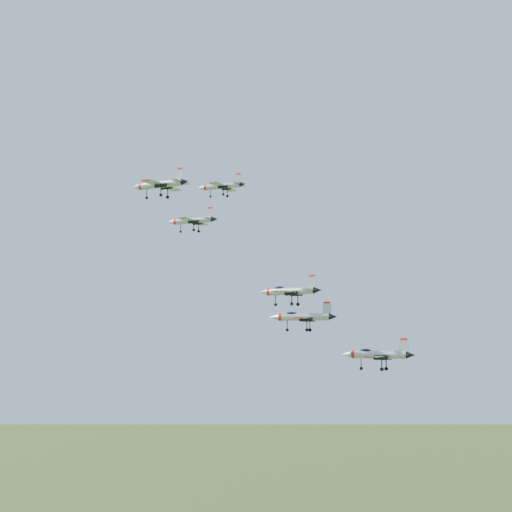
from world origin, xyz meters
The scene contains 6 objects.
jet_lead centered at (-13.48, 12.88, 155.35)m, with size 11.34×9.49×3.03m.
jet_left_high centered at (-11.59, 0.18, 145.96)m, with size 11.16×9.33×2.99m.
jet_right_high centered at (-1.09, -22.41, 147.84)m, with size 10.96×9.10×2.93m.
jet_left_low centered at (7.31, 10.33, 127.09)m, with size 13.32×11.28×3.60m.
jet_right_low centered at (14.46, -7.43, 130.84)m, with size 11.77×9.65×3.16m.
jet_trail centered at (26.64, 0.14, 120.45)m, with size 12.60×10.42×3.37m.
Camera 1 is at (72.06, -110.03, 123.43)m, focal length 50.00 mm.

